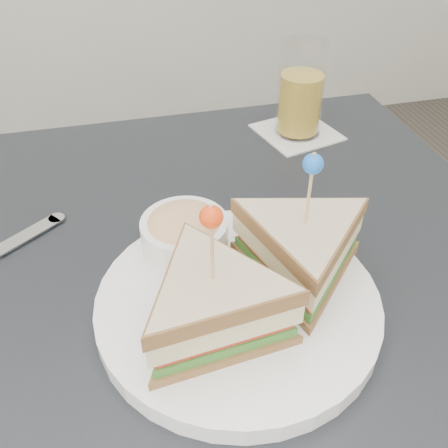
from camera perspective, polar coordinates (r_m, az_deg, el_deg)
table at (r=0.66m, az=-0.65°, el=-9.28°), size 0.80×0.80×0.75m
plate_meal at (r=0.52m, az=2.60°, el=-6.10°), size 0.40×0.40×0.18m
drink_set at (r=0.84m, az=8.75°, el=14.36°), size 0.15×0.15×0.15m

